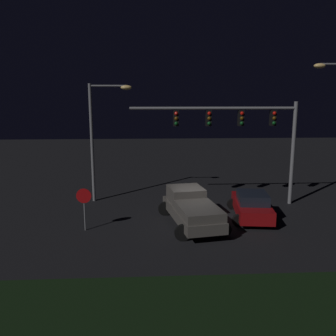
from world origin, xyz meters
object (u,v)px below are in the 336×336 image
traffic_signal_gantry (241,126)px  stop_sign (84,201)px  car_sedan (252,205)px  pickup_truck (191,206)px  street_lamp_left (100,128)px

traffic_signal_gantry → stop_sign: size_ratio=4.63×
car_sedan → traffic_signal_gantry: (-0.10, 2.60, 4.29)m
pickup_truck → stop_sign: 5.61m
car_sedan → street_lamp_left: (-8.88, 3.94, 4.11)m
car_sedan → stop_sign: bearing=106.4°
pickup_truck → traffic_signal_gantry: (3.47, 3.47, 4.03)m
street_lamp_left → stop_sign: size_ratio=3.41×
pickup_truck → traffic_signal_gantry: bearing=-54.9°
pickup_truck → stop_sign: (-5.55, -0.64, 0.56)m
pickup_truck → car_sedan: 3.69m
pickup_truck → street_lamp_left: 8.13m
traffic_signal_gantry → stop_sign: bearing=-155.5°
car_sedan → traffic_signal_gantry: bearing=9.2°
car_sedan → pickup_truck: bearing=110.7°
street_lamp_left → stop_sign: bearing=-92.5°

